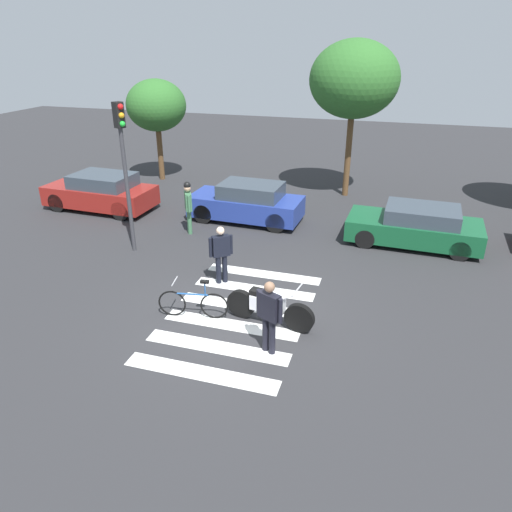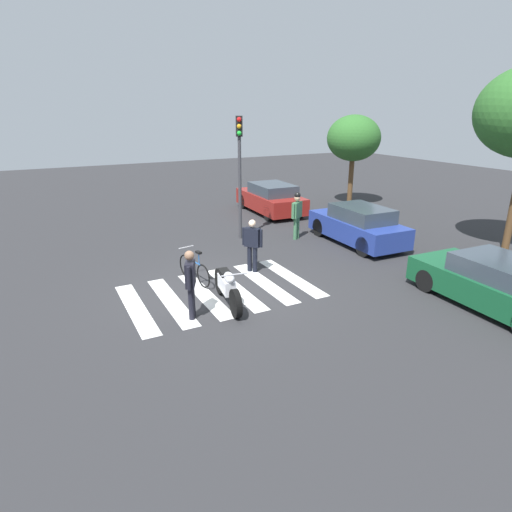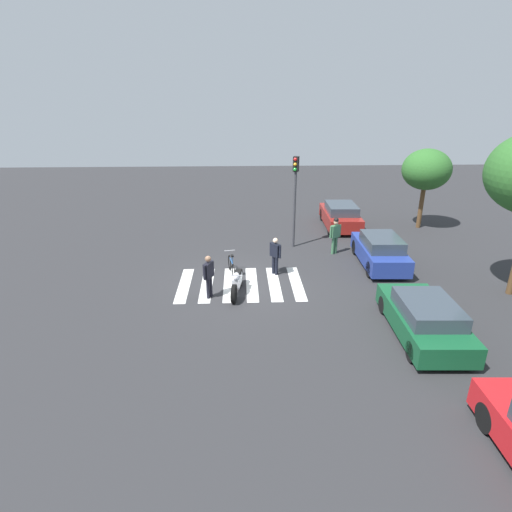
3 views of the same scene
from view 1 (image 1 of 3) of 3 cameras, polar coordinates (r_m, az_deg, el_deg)
The scene contains 13 objects.
ground_plane at distance 11.46m, azimuth -2.21°, elevation -7.10°, with size 60.00×60.00×0.00m, color #2B2B2D.
police_motorcycle at distance 10.90m, azimuth 1.61°, elevation -6.01°, with size 2.15×0.63×1.07m.
leaning_bicycle at distance 11.29m, azimuth -7.54°, elevation -5.65°, with size 1.67×0.46×0.99m.
officer_on_foot at distance 12.54m, azimuth -4.22°, elevation 0.52°, with size 0.53×0.45×1.61m.
officer_by_motorcycle at distance 9.74m, azimuth 1.59°, elevation -6.88°, with size 0.61×0.38×1.66m.
pedestrian_bystander at distance 15.94m, azimuth -8.14°, elevation 6.24°, with size 0.42×0.59×1.79m.
crosswalk_stripes at distance 11.46m, azimuth -2.21°, elevation -7.09°, with size 3.21×4.95×0.01m.
car_maroon_wagon at distance 19.14m, azimuth -18.13°, elevation 7.30°, with size 4.19×1.96×1.39m.
car_blue_hatchback at distance 17.01m, azimuth -1.09°, elevation 6.41°, with size 4.03×1.82×1.40m.
car_green_compact at distance 15.84m, azimuth 18.60°, elevation 3.41°, with size 4.16×1.95×1.27m.
traffic_light_pole at distance 14.37m, azimuth -15.61°, elevation 11.55°, with size 0.36×0.32×4.45m.
street_tree_near at distance 22.26m, azimuth -11.90°, elevation 17.25°, with size 2.61×2.61×4.42m.
street_tree_mid at distance 19.60m, azimuth 11.72°, elevation 20.03°, with size 3.42×3.42×6.03m.
Camera 1 is at (3.24, -9.16, 6.08)m, focal length 33.28 mm.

